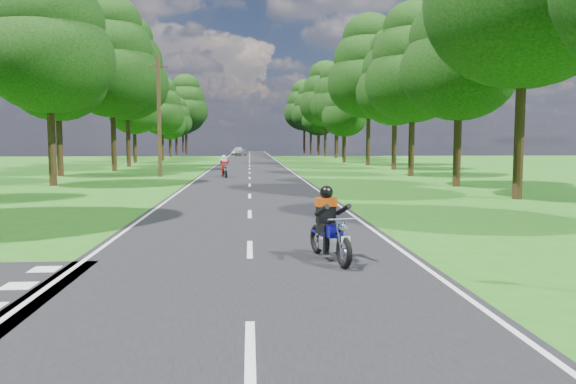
{
  "coord_description": "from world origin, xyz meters",
  "views": [
    {
      "loc": [
        0.01,
        -10.22,
        2.39
      ],
      "look_at": [
        0.98,
        4.0,
        1.1
      ],
      "focal_mm": 35.0,
      "sensor_mm": 36.0,
      "label": 1
    }
  ],
  "objects": [
    {
      "name": "main_road",
      "position": [
        0.0,
        50.0,
        0.01
      ],
      "size": [
        7.0,
        140.0,
        0.02
      ],
      "primitive_type": "cube",
      "color": "black",
      "rests_on": "ground"
    },
    {
      "name": "ground",
      "position": [
        0.0,
        0.0,
        0.0
      ],
      "size": [
        160.0,
        160.0,
        0.0
      ],
      "primitive_type": "plane",
      "color": "#265F15",
      "rests_on": "ground"
    },
    {
      "name": "distant_car",
      "position": [
        -1.72,
        83.36,
        0.79
      ],
      "size": [
        2.86,
        4.81,
        1.53
      ],
      "primitive_type": "imported",
      "rotation": [
        0.0,
        0.0,
        -0.25
      ],
      "color": "silver",
      "rests_on": "main_road"
    },
    {
      "name": "treeline",
      "position": [
        1.43,
        60.06,
        8.25
      ],
      "size": [
        40.0,
        115.35,
        14.78
      ],
      "color": "black",
      "rests_on": "ground"
    },
    {
      "name": "rider_far_red",
      "position": [
        -1.66,
        26.86,
        0.75
      ],
      "size": [
        0.89,
        1.83,
        1.46
      ],
      "primitive_type": null,
      "rotation": [
        0.0,
        0.0,
        0.18
      ],
      "color": "#9E180C",
      "rests_on": "main_road"
    },
    {
      "name": "road_markings",
      "position": [
        -0.14,
        48.13,
        0.02
      ],
      "size": [
        7.4,
        140.0,
        0.01
      ],
      "color": "silver",
      "rests_on": "main_road"
    },
    {
      "name": "telegraph_pole",
      "position": [
        -6.0,
        28.0,
        4.07
      ],
      "size": [
        1.2,
        0.26,
        8.0
      ],
      "color": "#382616",
      "rests_on": "ground"
    },
    {
      "name": "rider_near_blue",
      "position": [
        1.59,
        0.73,
        0.76
      ],
      "size": [
        0.98,
        1.88,
        1.49
      ],
      "primitive_type": null,
      "rotation": [
        0.0,
        0.0,
        0.23
      ],
      "color": "#0D0B7F",
      "rests_on": "main_road"
    }
  ]
}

